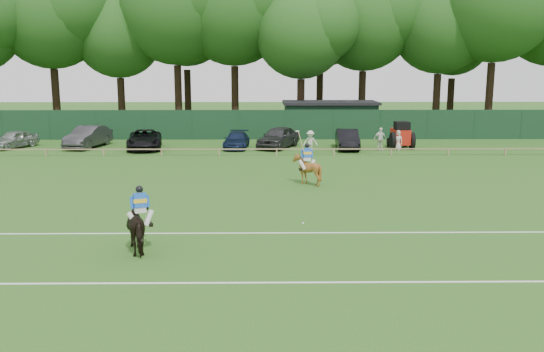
{
  "coord_description": "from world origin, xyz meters",
  "views": [
    {
      "loc": [
        0.21,
        -21.58,
        6.08
      ],
      "look_at": [
        0.5,
        3.0,
        1.4
      ],
      "focal_mm": 38.0,
      "sensor_mm": 36.0,
      "label": 1
    }
  ],
  "objects_px": {
    "horse_chestnut": "(307,169)",
    "spectator_mid": "(380,139)",
    "estate_black": "(347,139)",
    "horse_dark": "(141,227)",
    "spectator_left": "(310,142)",
    "sedan_silver": "(14,139)",
    "hatch_grey": "(278,137)",
    "sedan_navy": "(237,140)",
    "suv_black": "(145,140)",
    "spectator_right": "(398,140)",
    "polo_ball": "(303,223)",
    "utility_shed": "(330,118)",
    "tractor": "(401,136)",
    "sedan_grey": "(88,137)"
  },
  "relations": [
    {
      "from": "horse_chestnut",
      "to": "spectator_left",
      "type": "distance_m",
      "value": 11.18
    },
    {
      "from": "horse_dark",
      "to": "utility_shed",
      "type": "height_order",
      "value": "utility_shed"
    },
    {
      "from": "polo_ball",
      "to": "utility_shed",
      "type": "height_order",
      "value": "utility_shed"
    },
    {
      "from": "estate_black",
      "to": "horse_dark",
      "type": "bearing_deg",
      "value": -110.16
    },
    {
      "from": "horse_chestnut",
      "to": "spectator_right",
      "type": "height_order",
      "value": "horse_chestnut"
    },
    {
      "from": "sedan_silver",
      "to": "sedan_navy",
      "type": "relative_size",
      "value": 0.93
    },
    {
      "from": "horse_dark",
      "to": "sedan_silver",
      "type": "bearing_deg",
      "value": -81.41
    },
    {
      "from": "suv_black",
      "to": "estate_black",
      "type": "bearing_deg",
      "value": -9.44
    },
    {
      "from": "spectator_left",
      "to": "utility_shed",
      "type": "distance_m",
      "value": 11.25
    },
    {
      "from": "hatch_grey",
      "to": "spectator_left",
      "type": "distance_m",
      "value": 3.53
    },
    {
      "from": "spectator_right",
      "to": "polo_ball",
      "type": "distance_m",
      "value": 22.03
    },
    {
      "from": "suv_black",
      "to": "estate_black",
      "type": "height_order",
      "value": "estate_black"
    },
    {
      "from": "hatch_grey",
      "to": "spectator_right",
      "type": "xyz_separation_m",
      "value": [
        8.84,
        -1.25,
        -0.08
      ]
    },
    {
      "from": "horse_chestnut",
      "to": "estate_black",
      "type": "height_order",
      "value": "horse_chestnut"
    },
    {
      "from": "polo_ball",
      "to": "utility_shed",
      "type": "bearing_deg",
      "value": 81.76
    },
    {
      "from": "horse_dark",
      "to": "spectator_right",
      "type": "relative_size",
      "value": 1.35
    },
    {
      "from": "sedan_silver",
      "to": "polo_ball",
      "type": "relative_size",
      "value": 43.6
    },
    {
      "from": "sedan_grey",
      "to": "tractor",
      "type": "xyz_separation_m",
      "value": [
        23.75,
        -0.86,
        0.15
      ]
    },
    {
      "from": "sedan_navy",
      "to": "hatch_grey",
      "type": "relative_size",
      "value": 0.89
    },
    {
      "from": "hatch_grey",
      "to": "spectator_mid",
      "type": "relative_size",
      "value": 2.8
    },
    {
      "from": "horse_chestnut",
      "to": "spectator_right",
      "type": "relative_size",
      "value": 1.09
    },
    {
      "from": "sedan_navy",
      "to": "spectator_left",
      "type": "height_order",
      "value": "spectator_left"
    },
    {
      "from": "horse_dark",
      "to": "horse_chestnut",
      "type": "xyz_separation_m",
      "value": [
        6.32,
        10.97,
        -0.04
      ]
    },
    {
      "from": "hatch_grey",
      "to": "horse_chestnut",
      "type": "bearing_deg",
      "value": -60.14
    },
    {
      "from": "horse_dark",
      "to": "hatch_grey",
      "type": "xyz_separation_m",
      "value": [
        5.14,
        24.84,
        -0.02
      ]
    },
    {
      "from": "horse_dark",
      "to": "hatch_grey",
      "type": "height_order",
      "value": "horse_dark"
    },
    {
      "from": "sedan_silver",
      "to": "spectator_mid",
      "type": "relative_size",
      "value": 2.3
    },
    {
      "from": "suv_black",
      "to": "spectator_mid",
      "type": "xyz_separation_m",
      "value": [
        17.47,
        -0.86,
        0.13
      ]
    },
    {
      "from": "spectator_left",
      "to": "tractor",
      "type": "relative_size",
      "value": 0.66
    },
    {
      "from": "sedan_navy",
      "to": "tractor",
      "type": "xyz_separation_m",
      "value": [
        12.38,
        -0.24,
        0.36
      ]
    },
    {
      "from": "sedan_silver",
      "to": "spectator_left",
      "type": "distance_m",
      "value": 22.47
    },
    {
      "from": "sedan_grey",
      "to": "utility_shed",
      "type": "relative_size",
      "value": 0.59
    },
    {
      "from": "horse_chestnut",
      "to": "sedan_navy",
      "type": "distance_m",
      "value": 14.34
    },
    {
      "from": "sedan_grey",
      "to": "spectator_right",
      "type": "xyz_separation_m",
      "value": [
        23.36,
        -1.66,
        -0.08
      ]
    },
    {
      "from": "horse_chestnut",
      "to": "suv_black",
      "type": "bearing_deg",
      "value": -57.11
    },
    {
      "from": "estate_black",
      "to": "polo_ball",
      "type": "distance_m",
      "value": 21.43
    },
    {
      "from": "spectator_mid",
      "to": "spectator_right",
      "type": "bearing_deg",
      "value": -5.5
    },
    {
      "from": "horse_chestnut",
      "to": "estate_black",
      "type": "distance_m",
      "value": 13.74
    },
    {
      "from": "spectator_right",
      "to": "tractor",
      "type": "height_order",
      "value": "tractor"
    },
    {
      "from": "horse_dark",
      "to": "spectator_mid",
      "type": "bearing_deg",
      "value": -140.59
    },
    {
      "from": "suv_black",
      "to": "utility_shed",
      "type": "distance_m",
      "value": 17.25
    },
    {
      "from": "spectator_mid",
      "to": "spectator_right",
      "type": "height_order",
      "value": "spectator_mid"
    },
    {
      "from": "horse_chestnut",
      "to": "sedan_silver",
      "type": "distance_m",
      "value": 25.45
    },
    {
      "from": "horse_dark",
      "to": "hatch_grey",
      "type": "relative_size",
      "value": 0.42
    },
    {
      "from": "spectator_mid",
      "to": "spectator_right",
      "type": "xyz_separation_m",
      "value": [
        1.38,
        0.23,
        -0.11
      ]
    },
    {
      "from": "utility_shed",
      "to": "tractor",
      "type": "height_order",
      "value": "utility_shed"
    },
    {
      "from": "sedan_navy",
      "to": "spectator_right",
      "type": "relative_size",
      "value": 2.87
    },
    {
      "from": "horse_chestnut",
      "to": "spectator_mid",
      "type": "height_order",
      "value": "spectator_mid"
    },
    {
      "from": "hatch_grey",
      "to": "spectator_left",
      "type": "height_order",
      "value": "hatch_grey"
    },
    {
      "from": "spectator_left",
      "to": "spectator_right",
      "type": "bearing_deg",
      "value": 13.61
    }
  ]
}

